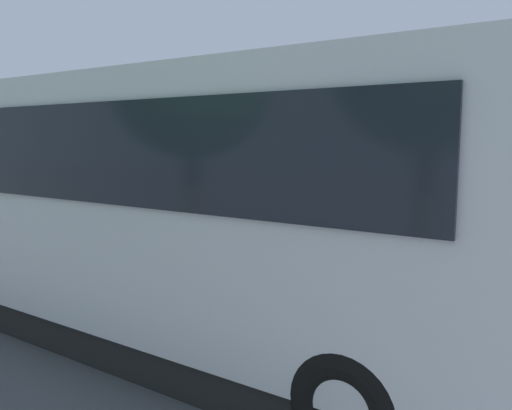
{
  "coord_description": "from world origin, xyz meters",
  "views": [
    {
      "loc": [
        -5.16,
        9.44,
        2.56
      ],
      "look_at": [
        1.49,
        0.39,
        1.1
      ],
      "focal_mm": 36.09,
      "sensor_mm": 36.0,
      "label": 1
    }
  ],
  "objects_px": {
    "tour_bus": "(119,206)",
    "stunt_motorcycle": "(234,191)",
    "parked_motorcycle_silver": "(317,280)",
    "spectator_right": "(196,216)",
    "spectator_far_left": "(325,230)",
    "spectator_left": "(281,231)",
    "spectator_centre": "(238,219)",
    "traffic_cone": "(290,219)"
  },
  "relations": [
    {
      "from": "tour_bus",
      "to": "stunt_motorcycle",
      "type": "bearing_deg",
      "value": -62.51
    },
    {
      "from": "parked_motorcycle_silver",
      "to": "spectator_right",
      "type": "bearing_deg",
      "value": -16.38
    },
    {
      "from": "spectator_far_left",
      "to": "spectator_right",
      "type": "xyz_separation_m",
      "value": [
        3.01,
        -0.17,
        -0.07
      ]
    },
    {
      "from": "tour_bus",
      "to": "spectator_far_left",
      "type": "bearing_deg",
      "value": -120.07
    },
    {
      "from": "tour_bus",
      "to": "spectator_left",
      "type": "xyz_separation_m",
      "value": [
        -0.84,
        -2.7,
        -0.64
      ]
    },
    {
      "from": "spectator_centre",
      "to": "parked_motorcycle_silver",
      "type": "relative_size",
      "value": 0.86
    },
    {
      "from": "spectator_left",
      "to": "traffic_cone",
      "type": "relative_size",
      "value": 2.69
    },
    {
      "from": "spectator_left",
      "to": "stunt_motorcycle",
      "type": "relative_size",
      "value": 0.89
    },
    {
      "from": "tour_bus",
      "to": "spectator_centre",
      "type": "bearing_deg",
      "value": -83.58
    },
    {
      "from": "spectator_left",
      "to": "stunt_motorcycle",
      "type": "xyz_separation_m",
      "value": [
        4.47,
        -4.29,
        0.04
      ]
    },
    {
      "from": "parked_motorcycle_silver",
      "to": "spectator_left",
      "type": "bearing_deg",
      "value": -32.04
    },
    {
      "from": "tour_bus",
      "to": "traffic_cone",
      "type": "relative_size",
      "value": 17.66
    },
    {
      "from": "spectator_right",
      "to": "parked_motorcycle_silver",
      "type": "relative_size",
      "value": 0.83
    },
    {
      "from": "spectator_centre",
      "to": "spectator_right",
      "type": "xyz_separation_m",
      "value": [
        1.04,
        0.04,
        -0.04
      ]
    },
    {
      "from": "spectator_right",
      "to": "parked_motorcycle_silver",
      "type": "distance_m",
      "value": 3.5
    },
    {
      "from": "spectator_left",
      "to": "spectator_right",
      "type": "xyz_separation_m",
      "value": [
        2.22,
        -0.29,
        0.02
      ]
    },
    {
      "from": "spectator_left",
      "to": "parked_motorcycle_silver",
      "type": "distance_m",
      "value": 1.4
    },
    {
      "from": "spectator_left",
      "to": "spectator_centre",
      "type": "relative_size",
      "value": 0.96
    },
    {
      "from": "spectator_centre",
      "to": "spectator_right",
      "type": "height_order",
      "value": "spectator_centre"
    },
    {
      "from": "spectator_left",
      "to": "spectator_centre",
      "type": "distance_m",
      "value": 1.22
    },
    {
      "from": "spectator_far_left",
      "to": "parked_motorcycle_silver",
      "type": "distance_m",
      "value": 1.05
    },
    {
      "from": "tour_bus",
      "to": "parked_motorcycle_silver",
      "type": "xyz_separation_m",
      "value": [
        -1.94,
        -2.01,
        -1.16
      ]
    },
    {
      "from": "stunt_motorcycle",
      "to": "spectator_centre",
      "type": "bearing_deg",
      "value": 129.74
    },
    {
      "from": "tour_bus",
      "to": "spectator_left",
      "type": "distance_m",
      "value": 2.9
    },
    {
      "from": "tour_bus",
      "to": "spectator_centre",
      "type": "distance_m",
      "value": 3.1
    },
    {
      "from": "spectator_far_left",
      "to": "spectator_right",
      "type": "height_order",
      "value": "spectator_far_left"
    },
    {
      "from": "spectator_left",
      "to": "stunt_motorcycle",
      "type": "height_order",
      "value": "stunt_motorcycle"
    },
    {
      "from": "tour_bus",
      "to": "traffic_cone",
      "type": "xyz_separation_m",
      "value": [
        2.08,
        -7.58,
        -1.34
      ]
    },
    {
      "from": "spectator_right",
      "to": "spectator_centre",
      "type": "bearing_deg",
      "value": -177.99
    },
    {
      "from": "spectator_centre",
      "to": "stunt_motorcycle",
      "type": "bearing_deg",
      "value": -50.26
    },
    {
      "from": "spectator_right",
      "to": "spectator_left",
      "type": "bearing_deg",
      "value": 172.64
    },
    {
      "from": "spectator_far_left",
      "to": "spectator_left",
      "type": "height_order",
      "value": "spectator_far_left"
    },
    {
      "from": "tour_bus",
      "to": "spectator_right",
      "type": "bearing_deg",
      "value": -65.19
    },
    {
      "from": "spectator_right",
      "to": "spectator_far_left",
      "type": "bearing_deg",
      "value": 176.75
    },
    {
      "from": "spectator_left",
      "to": "spectator_centre",
      "type": "bearing_deg",
      "value": -15.36
    },
    {
      "from": "spectator_far_left",
      "to": "traffic_cone",
      "type": "relative_size",
      "value": 2.88
    },
    {
      "from": "spectator_centre",
      "to": "stunt_motorcycle",
      "type": "relative_size",
      "value": 0.93
    },
    {
      "from": "tour_bus",
      "to": "parked_motorcycle_silver",
      "type": "relative_size",
      "value": 5.42
    },
    {
      "from": "parked_motorcycle_silver",
      "to": "stunt_motorcycle",
      "type": "xyz_separation_m",
      "value": [
        5.57,
        -4.98,
        0.56
      ]
    },
    {
      "from": "tour_bus",
      "to": "spectator_far_left",
      "type": "distance_m",
      "value": 3.3
    },
    {
      "from": "parked_motorcycle_silver",
      "to": "traffic_cone",
      "type": "height_order",
      "value": "parked_motorcycle_silver"
    },
    {
      "from": "spectator_centre",
      "to": "parked_motorcycle_silver",
      "type": "distance_m",
      "value": 2.56
    }
  ]
}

